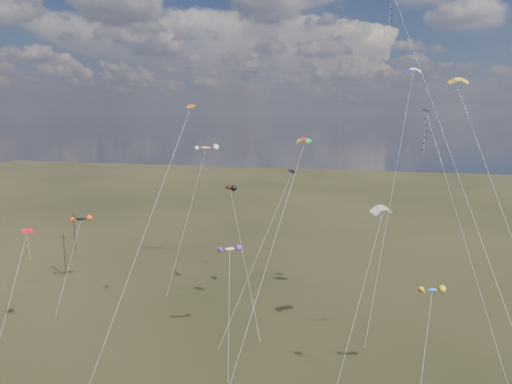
% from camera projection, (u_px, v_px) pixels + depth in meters
% --- Properties ---
extents(utility_pole_near, '(1.40, 0.20, 8.00)m').
position_uv_depth(utility_pole_near, '(65.00, 255.00, 80.69)').
color(utility_pole_near, black).
rests_on(utility_pole_near, ground).
extents(utility_pole_far, '(1.40, 0.20, 8.00)m').
position_uv_depth(utility_pole_far, '(74.00, 232.00, 95.99)').
color(utility_pole_far, black).
rests_on(utility_pole_far, ground).
extents(diamond_black_high, '(8.92, 17.37, 29.33)m').
position_uv_depth(diamond_black_high, '(429.00, 144.00, 57.84)').
color(diamond_black_high, black).
rests_on(diamond_black_high, ground).
extents(diamond_navy_tall, '(13.77, 34.94, 43.48)m').
position_uv_depth(diamond_navy_tall, '(403.00, 39.00, 50.41)').
color(diamond_navy_tall, '#08164D').
rests_on(diamond_navy_tall, ground).
extents(diamond_black_mid, '(7.42, 14.10, 21.00)m').
position_uv_depth(diamond_black_mid, '(276.00, 211.00, 61.72)').
color(diamond_black_mid, black).
rests_on(diamond_black_mid, ground).
extents(diamond_red_low, '(3.88, 12.38, 15.07)m').
position_uv_depth(diamond_red_low, '(27.00, 251.00, 54.60)').
color(diamond_red_low, red).
rests_on(diamond_red_low, ground).
extents(diamond_orange_center, '(6.71, 15.82, 29.78)m').
position_uv_depth(diamond_orange_center, '(160.00, 191.00, 49.60)').
color(diamond_orange_center, orange).
rests_on(diamond_orange_center, ground).
extents(parafoil_yellow, '(10.94, 18.52, 33.30)m').
position_uv_depth(parafoil_yellow, '(459.00, 81.00, 53.20)').
color(parafoil_yellow, yellow).
rests_on(parafoil_yellow, ground).
extents(parafoil_blue_white, '(6.83, 21.72, 36.02)m').
position_uv_depth(parafoil_blue_white, '(413.00, 71.00, 69.07)').
color(parafoil_blue_white, '#1F41B7').
rests_on(parafoil_blue_white, ground).
extents(parafoil_striped, '(5.81, 12.83, 18.63)m').
position_uv_depth(parafoil_striped, '(382.00, 208.00, 53.32)').
color(parafoil_striped, '#DEA704').
rests_on(parafoil_striped, ground).
extents(parafoil_tricolor, '(6.24, 16.93, 26.23)m').
position_uv_depth(parafoil_tricolor, '(303.00, 142.00, 54.42)').
color(parafoil_tricolor, '#CEBB05').
rests_on(parafoil_tricolor, ground).
extents(novelty_black_orange, '(3.54, 11.30, 12.58)m').
position_uv_depth(novelty_black_orange, '(81.00, 219.00, 73.31)').
color(novelty_black_orange, black).
rests_on(novelty_black_orange, ground).
extents(novelty_orange_black, '(8.81, 13.24, 18.31)m').
position_uv_depth(novelty_orange_black, '(230.00, 188.00, 68.27)').
color(novelty_orange_black, red).
rests_on(novelty_orange_black, ground).
extents(novelty_white_purple, '(3.37, 8.78, 13.11)m').
position_uv_depth(novelty_white_purple, '(230.00, 249.00, 54.85)').
color(novelty_white_purple, silver).
rests_on(novelty_white_purple, ground).
extents(novelty_redwhite_stripe, '(4.68, 13.22, 23.43)m').
position_uv_depth(novelty_redwhite_stripe, '(206.00, 148.00, 79.59)').
color(novelty_redwhite_stripe, red).
rests_on(novelty_redwhite_stripe, ground).
extents(novelty_blue_yellow, '(3.06, 8.89, 11.71)m').
position_uv_depth(novelty_blue_yellow, '(432.00, 291.00, 45.93)').
color(novelty_blue_yellow, blue).
rests_on(novelty_blue_yellow, ground).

